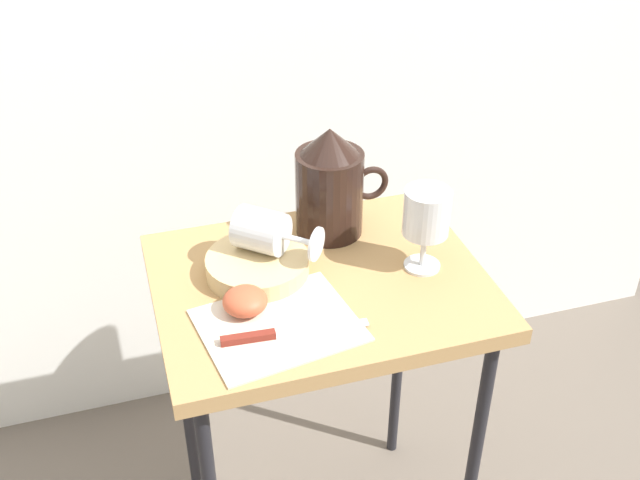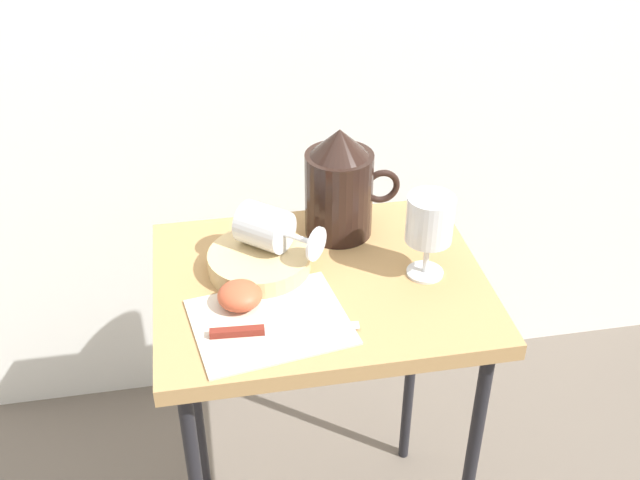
{
  "view_description": "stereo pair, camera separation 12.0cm",
  "coord_description": "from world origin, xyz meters",
  "px_view_note": "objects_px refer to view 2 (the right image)",
  "views": [
    {
      "loc": [
        -0.3,
        -1.01,
        1.5
      ],
      "look_at": [
        0.0,
        0.0,
        0.79
      ],
      "focal_mm": 43.11,
      "sensor_mm": 36.0,
      "label": 1
    },
    {
      "loc": [
        -0.19,
        -1.04,
        1.5
      ],
      "look_at": [
        0.0,
        0.0,
        0.79
      ],
      "focal_mm": 43.11,
      "sensor_mm": 36.0,
      "label": 2
    }
  ],
  "objects_px": {
    "apple_half_left": "(240,295)",
    "pitcher": "(339,192)",
    "wine_glass_tipped_near": "(267,228)",
    "table": "(320,313)",
    "knife": "(262,331)",
    "basket_tray": "(259,261)",
    "wine_glass_upright": "(429,223)"
  },
  "relations": [
    {
      "from": "wine_glass_upright",
      "to": "wine_glass_tipped_near",
      "type": "bearing_deg",
      "value": 162.72
    },
    {
      "from": "basket_tray",
      "to": "wine_glass_upright",
      "type": "relative_size",
      "value": 1.16
    },
    {
      "from": "wine_glass_tipped_near",
      "to": "knife",
      "type": "relative_size",
      "value": 0.67
    },
    {
      "from": "table",
      "to": "wine_glass_upright",
      "type": "distance_m",
      "value": 0.26
    },
    {
      "from": "basket_tray",
      "to": "pitcher",
      "type": "bearing_deg",
      "value": 30.74
    },
    {
      "from": "wine_glass_upright",
      "to": "apple_half_left",
      "type": "relative_size",
      "value": 2.1
    },
    {
      "from": "pitcher",
      "to": "apple_half_left",
      "type": "xyz_separation_m",
      "value": [
        -0.2,
        -0.19,
        -0.06
      ]
    },
    {
      "from": "basket_tray",
      "to": "knife",
      "type": "xyz_separation_m",
      "value": [
        -0.02,
        -0.17,
        -0.01
      ]
    },
    {
      "from": "table",
      "to": "wine_glass_tipped_near",
      "type": "distance_m",
      "value": 0.18
    },
    {
      "from": "apple_half_left",
      "to": "knife",
      "type": "distance_m",
      "value": 0.08
    },
    {
      "from": "table",
      "to": "apple_half_left",
      "type": "xyz_separation_m",
      "value": [
        -0.14,
        -0.05,
        0.1
      ]
    },
    {
      "from": "basket_tray",
      "to": "apple_half_left",
      "type": "xyz_separation_m",
      "value": [
        -0.04,
        -0.1,
        0.01
      ]
    },
    {
      "from": "table",
      "to": "pitcher",
      "type": "height_order",
      "value": "pitcher"
    },
    {
      "from": "table",
      "to": "wine_glass_upright",
      "type": "height_order",
      "value": "wine_glass_upright"
    },
    {
      "from": "basket_tray",
      "to": "wine_glass_upright",
      "type": "bearing_deg",
      "value": -12.54
    },
    {
      "from": "wine_glass_upright",
      "to": "wine_glass_tipped_near",
      "type": "distance_m",
      "value": 0.28
    },
    {
      "from": "basket_tray",
      "to": "apple_half_left",
      "type": "distance_m",
      "value": 0.11
    },
    {
      "from": "pitcher",
      "to": "wine_glass_upright",
      "type": "distance_m",
      "value": 0.2
    },
    {
      "from": "table",
      "to": "apple_half_left",
      "type": "height_order",
      "value": "apple_half_left"
    },
    {
      "from": "apple_half_left",
      "to": "wine_glass_tipped_near",
      "type": "bearing_deg",
      "value": 62.96
    },
    {
      "from": "basket_tray",
      "to": "wine_glass_upright",
      "type": "distance_m",
      "value": 0.3
    },
    {
      "from": "pitcher",
      "to": "apple_half_left",
      "type": "distance_m",
      "value": 0.29
    },
    {
      "from": "pitcher",
      "to": "knife",
      "type": "height_order",
      "value": "pitcher"
    },
    {
      "from": "apple_half_left",
      "to": "pitcher",
      "type": "bearing_deg",
      "value": 43.64
    },
    {
      "from": "wine_glass_tipped_near",
      "to": "apple_half_left",
      "type": "relative_size",
      "value": 2.15
    },
    {
      "from": "table",
      "to": "knife",
      "type": "relative_size",
      "value": 3.04
    },
    {
      "from": "pitcher",
      "to": "wine_glass_tipped_near",
      "type": "relative_size",
      "value": 1.34
    },
    {
      "from": "table",
      "to": "basket_tray",
      "type": "height_order",
      "value": "basket_tray"
    },
    {
      "from": "wine_glass_tipped_near",
      "to": "knife",
      "type": "bearing_deg",
      "value": -99.68
    },
    {
      "from": "pitcher",
      "to": "wine_glass_upright",
      "type": "height_order",
      "value": "pitcher"
    },
    {
      "from": "table",
      "to": "knife",
      "type": "xyz_separation_m",
      "value": [
        -0.11,
        -0.13,
        0.08
      ]
    },
    {
      "from": "basket_tray",
      "to": "knife",
      "type": "height_order",
      "value": "basket_tray"
    }
  ]
}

